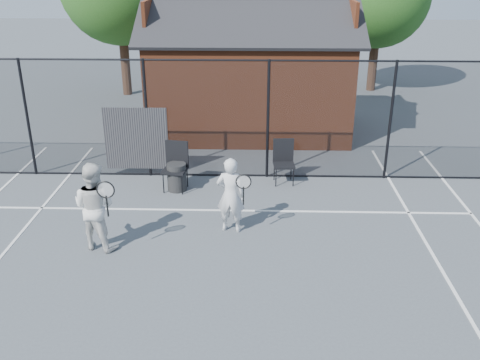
{
  "coord_description": "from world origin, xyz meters",
  "views": [
    {
      "loc": [
        0.68,
        -7.7,
        5.33
      ],
      "look_at": [
        0.39,
        2.18,
        1.1
      ],
      "focal_mm": 40.0,
      "sensor_mm": 36.0,
      "label": 1
    }
  ],
  "objects_px": {
    "player_front": "(231,195)",
    "player_back": "(95,206)",
    "chair_right": "(284,163)",
    "clubhouse": "(250,80)",
    "chair_left": "(175,168)",
    "waste_bin": "(177,177)"
  },
  "relations": [
    {
      "from": "player_front",
      "to": "player_back",
      "type": "bearing_deg",
      "value": -163.9
    },
    {
      "from": "player_back",
      "to": "clubhouse",
      "type": "bearing_deg",
      "value": 69.55
    },
    {
      "from": "player_back",
      "to": "chair_right",
      "type": "relative_size",
      "value": 1.64
    },
    {
      "from": "chair_left",
      "to": "waste_bin",
      "type": "height_order",
      "value": "chair_left"
    },
    {
      "from": "player_front",
      "to": "chair_left",
      "type": "height_order",
      "value": "player_front"
    },
    {
      "from": "player_back",
      "to": "chair_right",
      "type": "height_order",
      "value": "player_back"
    },
    {
      "from": "player_front",
      "to": "chair_left",
      "type": "distance_m",
      "value": 2.47
    },
    {
      "from": "clubhouse",
      "to": "chair_left",
      "type": "bearing_deg",
      "value": -109.36
    },
    {
      "from": "player_front",
      "to": "clubhouse",
      "type": "bearing_deg",
      "value": 87.58
    },
    {
      "from": "chair_right",
      "to": "waste_bin",
      "type": "xyz_separation_m",
      "value": [
        -2.6,
        -0.5,
        -0.2
      ]
    },
    {
      "from": "chair_right",
      "to": "waste_bin",
      "type": "bearing_deg",
      "value": -173.23
    },
    {
      "from": "chair_right",
      "to": "player_back",
      "type": "bearing_deg",
      "value": -143.35
    },
    {
      "from": "clubhouse",
      "to": "waste_bin",
      "type": "height_order",
      "value": "clubhouse"
    },
    {
      "from": "player_back",
      "to": "chair_left",
      "type": "height_order",
      "value": "player_back"
    },
    {
      "from": "waste_bin",
      "to": "chair_right",
      "type": "bearing_deg",
      "value": 10.9
    },
    {
      "from": "player_front",
      "to": "chair_right",
      "type": "distance_m",
      "value": 2.79
    },
    {
      "from": "player_front",
      "to": "player_back",
      "type": "distance_m",
      "value": 2.66
    },
    {
      "from": "chair_left",
      "to": "player_back",
      "type": "bearing_deg",
      "value": -103.41
    },
    {
      "from": "clubhouse",
      "to": "player_back",
      "type": "xyz_separation_m",
      "value": [
        -2.85,
        -7.64,
        -0.73
      ]
    },
    {
      "from": "player_front",
      "to": "waste_bin",
      "type": "distance_m",
      "value": 2.49
    },
    {
      "from": "chair_right",
      "to": "waste_bin",
      "type": "distance_m",
      "value": 2.65
    },
    {
      "from": "player_back",
      "to": "chair_left",
      "type": "bearing_deg",
      "value": 67.63
    }
  ]
}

